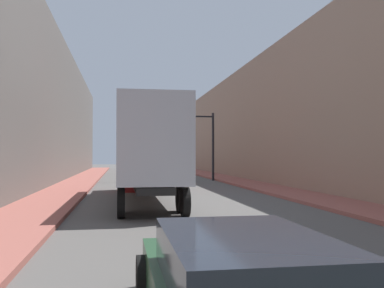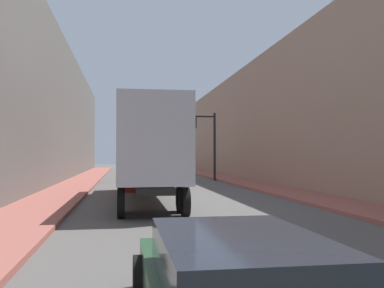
% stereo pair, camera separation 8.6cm
% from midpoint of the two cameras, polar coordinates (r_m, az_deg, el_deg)
% --- Properties ---
extents(sidewalk_right, '(2.57, 80.00, 0.15)m').
position_cam_midpoint_polar(sidewalk_right, '(28.94, 8.69, -5.45)').
color(sidewalk_right, '#9E564C').
rests_on(sidewalk_right, ground).
extents(sidewalk_left, '(2.57, 80.00, 0.15)m').
position_cam_midpoint_polar(sidewalk_left, '(27.74, -15.58, -5.58)').
color(sidewalk_left, '#9E564C').
rests_on(sidewalk_left, ground).
extents(building_right, '(6.00, 80.00, 9.60)m').
position_cam_midpoint_polar(building_right, '(30.57, 16.34, 3.68)').
color(building_right, '#997A66').
rests_on(building_right, ground).
extents(building_left, '(6.00, 80.00, 10.99)m').
position_cam_midpoint_polar(building_left, '(28.67, -24.08, 5.48)').
color(building_left, '#66605B').
rests_on(building_left, ground).
extents(semi_truck, '(2.44, 13.06, 4.11)m').
position_cam_midpoint_polar(semi_truck, '(19.56, -6.06, -0.75)').
color(semi_truck, '#B2B7C1').
rests_on(semi_truck, ground).
extents(traffic_signal_gantry, '(6.73, 0.35, 5.52)m').
position_cam_midpoint_polar(traffic_signal_gantry, '(34.63, -0.03, 1.67)').
color(traffic_signal_gantry, black).
rests_on(traffic_signal_gantry, ground).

